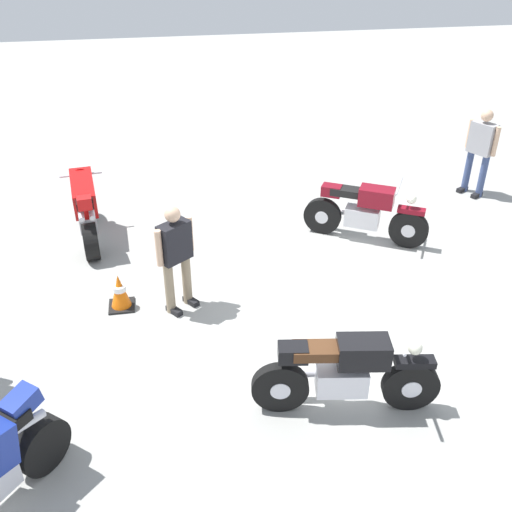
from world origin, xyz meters
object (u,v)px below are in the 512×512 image
object	(u,v)px
motorcycle_maroon_cruiser	(365,212)
motorcycle_red_sportbike	(86,206)
motorcycle_black_cruiser	(346,373)
person_in_gray_shirt	(480,147)
person_in_black_shirt	(176,253)
traffic_cone	(120,292)

from	to	relation	value
motorcycle_maroon_cruiser	motorcycle_red_sportbike	world-z (taller)	motorcycle_red_sportbike
motorcycle_black_cruiser	person_in_gray_shirt	bearing A→B (deg)	59.21
motorcycle_black_cruiser	person_in_gray_shirt	size ratio (longest dim) A/B	1.24
person_in_black_shirt	traffic_cone	xyz separation A→B (m)	(0.82, -0.13, -0.62)
motorcycle_black_cruiser	person_in_black_shirt	size ratio (longest dim) A/B	1.32
motorcycle_maroon_cruiser	traffic_cone	bearing A→B (deg)	-133.01
motorcycle_maroon_cruiser	motorcycle_red_sportbike	size ratio (longest dim) A/B	0.96
motorcycle_black_cruiser	person_in_gray_shirt	xyz separation A→B (m)	(-4.19, -5.04, 0.44)
motorcycle_red_sportbike	person_in_black_shirt	distance (m)	2.66
motorcycle_red_sportbike	traffic_cone	bearing A→B (deg)	-172.40
motorcycle_maroon_cruiser	motorcycle_black_cruiser	size ratio (longest dim) A/B	0.90
motorcycle_maroon_cruiser	motorcycle_black_cruiser	distance (m)	3.96
motorcycle_black_cruiser	person_in_black_shirt	bearing A→B (deg)	135.84
motorcycle_red_sportbike	person_in_black_shirt	bearing A→B (deg)	-155.80
motorcycle_red_sportbike	traffic_cone	world-z (taller)	motorcycle_red_sportbike
motorcycle_maroon_cruiser	person_in_gray_shirt	bearing A→B (deg)	56.29
motorcycle_red_sportbike	person_in_black_shirt	xyz separation A→B (m)	(-1.38, 2.25, 0.29)
person_in_black_shirt	motorcycle_maroon_cruiser	bearing A→B (deg)	77.37
motorcycle_red_sportbike	traffic_cone	distance (m)	2.22
traffic_cone	person_in_black_shirt	bearing A→B (deg)	170.66
motorcycle_black_cruiser	traffic_cone	xyz separation A→B (m)	(2.51, -2.39, -0.26)
motorcycle_red_sportbike	traffic_cone	xyz separation A→B (m)	(-0.57, 2.12, -0.33)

